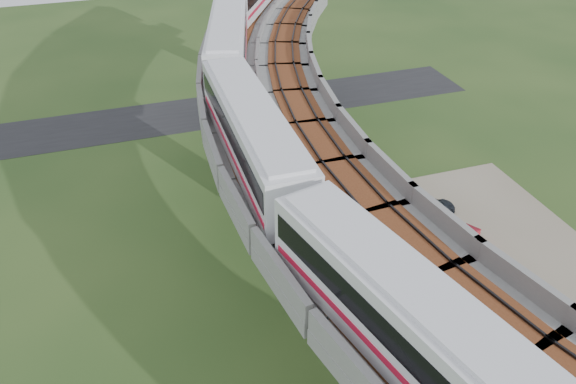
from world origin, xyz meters
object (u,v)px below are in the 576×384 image
metro_train (271,81)px  car_dark (433,206)px  car_white (572,343)px  car_red (463,239)px

metro_train → car_dark: 17.51m
car_white → car_red: (-0.53, 10.64, -0.09)m
car_red → car_dark: size_ratio=0.93×
car_red → car_dark: 4.53m
car_white → car_dark: bearing=55.4°
car_red → car_white: bearing=-29.5°
metro_train → car_white: (13.35, -16.97, -11.60)m
car_white → car_red: 10.65m
metro_train → car_red: 18.47m
car_white → car_dark: size_ratio=1.04×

